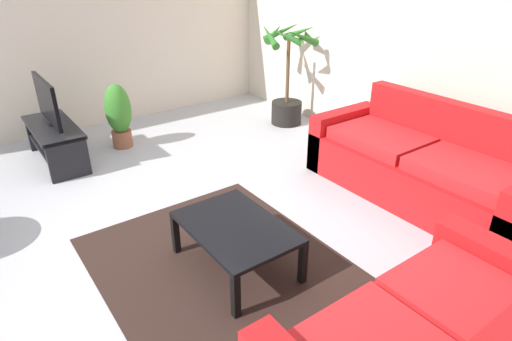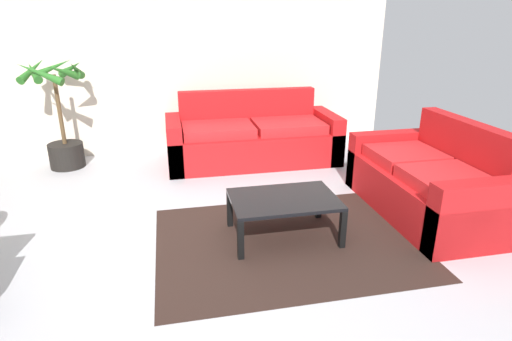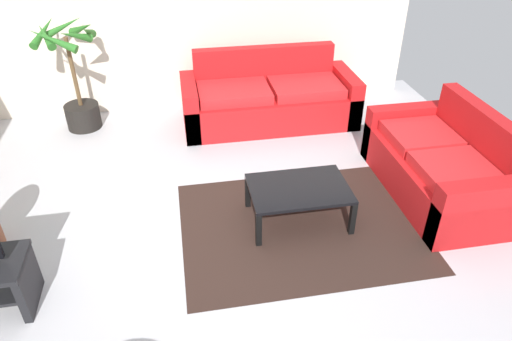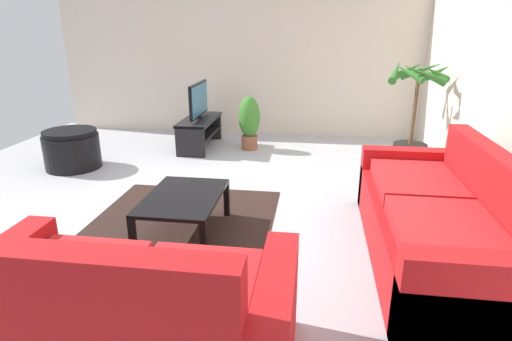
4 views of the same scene
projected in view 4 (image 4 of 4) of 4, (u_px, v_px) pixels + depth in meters
The scene contains 11 objects.
ground_plane at pixel (187, 199), 4.46m from camera, with size 6.60×6.60×0.00m, color #B2B2B7.
wall_left at pixel (237, 52), 6.83m from camera, with size 0.06×6.00×2.70m, color beige.
couch_main at pixel (437, 225), 3.20m from camera, with size 2.21×0.90×0.90m.
couch_loveseat at pixel (129, 320), 2.17m from camera, with size 0.90×1.70×0.90m.
tv_stand at pixel (200, 128), 6.29m from camera, with size 1.10×0.45×0.44m.
tv at pixel (199, 100), 6.15m from camera, with size 0.86×0.10×0.53m.
coffee_table at pixel (183, 200), 3.61m from camera, with size 0.91×0.63×0.37m.
area_rug at pixel (175, 233), 3.73m from camera, with size 2.20×1.70×0.01m, color black.
potted_palm at pixel (413, 125), 5.30m from camera, with size 0.75×0.75×1.37m.
potted_plant_small at pixel (249, 121), 6.15m from camera, with size 0.31×0.31×0.79m.
ottoman at pixel (72, 149), 5.38m from camera, with size 0.69×0.69×0.50m.
Camera 4 is at (3.97, 1.31, 1.75)m, focal length 29.33 mm.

